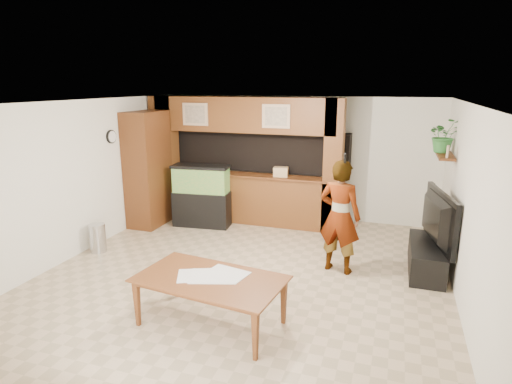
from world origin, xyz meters
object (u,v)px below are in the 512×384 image
(aquarium, at_px, (202,197))
(television, at_px, (430,218))
(pantry_cabinet, at_px, (148,169))
(person, at_px, (340,217))
(dining_table, at_px, (209,303))

(aquarium, distance_m, television, 4.38)
(pantry_cabinet, relative_size, television, 1.61)
(aquarium, height_order, person, person)
(aquarium, bearing_deg, pantry_cabinet, -174.68)
(aquarium, xyz_separation_m, dining_table, (1.70, -3.41, -0.31))
(pantry_cabinet, height_order, aquarium, pantry_cabinet)
(pantry_cabinet, bearing_deg, television, -7.42)
(aquarium, height_order, dining_table, aquarium)
(television, bearing_deg, person, 95.81)
(dining_table, bearing_deg, television, 51.21)
(person, distance_m, dining_table, 2.50)
(pantry_cabinet, height_order, television, pantry_cabinet)
(person, bearing_deg, dining_table, 71.74)
(person, height_order, dining_table, person)
(pantry_cabinet, relative_size, person, 1.31)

